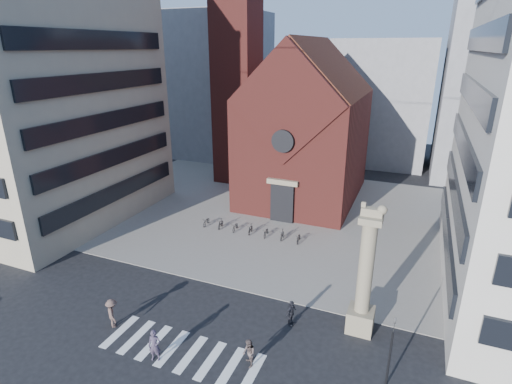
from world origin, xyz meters
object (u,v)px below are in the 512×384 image
pedestrian_0 (155,346)px  scooter_0 (206,221)px  pedestrian_2 (291,313)px  traffic_light (391,351)px  pedestrian_1 (249,353)px  lion_column (364,283)px

pedestrian_0 → scooter_0: size_ratio=1.29×
pedestrian_2 → scooter_0: (-12.48, 11.29, -0.44)m
traffic_light → pedestrian_1: traffic_light is taller
pedestrian_2 → scooter_0: pedestrian_2 is taller
pedestrian_0 → scooter_0: bearing=92.4°
traffic_light → scooter_0: bearing=143.0°
pedestrian_2 → pedestrian_1: bearing=-179.5°
pedestrian_0 → pedestrian_2: 8.58m
pedestrian_0 → pedestrian_1: size_ratio=1.14×
lion_column → traffic_light: (1.99, -4.00, -1.17)m
lion_column → scooter_0: 19.72m
lion_column → pedestrian_1: 8.08m
lion_column → scooter_0: (-16.69, 10.06, -3.00)m
lion_column → pedestrian_2: 5.08m
lion_column → scooter_0: lion_column is taller
pedestrian_1 → scooter_0: 19.28m
lion_column → pedestrian_1: bearing=-134.0°
traffic_light → pedestrian_0: traffic_light is taller
lion_column → pedestrian_2: lion_column is taller
scooter_0 → pedestrian_0: bearing=-77.3°
lion_column → pedestrian_0: (-10.45, -7.12, -2.47)m
lion_column → traffic_light: 4.62m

